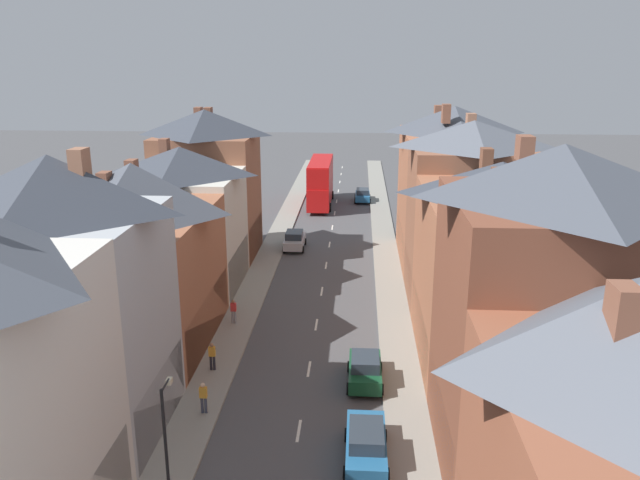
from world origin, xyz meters
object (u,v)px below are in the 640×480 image
double_decker_bus_lead (321,182)px  pedestrian_mid_left (212,355)px  car_parked_left_a (295,240)px  car_mid_black (365,369)px  pedestrian_mid_right (234,310)px  pedestrian_near_right (203,396)px  car_near_blue (363,195)px  street_lamp (167,442)px  car_parked_right_a (366,444)px

double_decker_bus_lead → pedestrian_mid_left: (-3.47, -40.42, -1.78)m
car_parked_left_a → car_mid_black: bearing=-75.5°
pedestrian_mid_right → pedestrian_near_right: bearing=-86.6°
double_decker_bus_lead → car_mid_black: bearing=-83.2°
pedestrian_mid_left → car_near_blue: bearing=78.9°
car_parked_left_a → street_lamp: 34.53m
car_mid_black → pedestrian_mid_left: pedestrian_mid_left is taller
pedestrian_mid_left → street_lamp: street_lamp is taller
car_mid_black → pedestrian_near_right: 8.58m
car_near_blue → pedestrian_near_right: bearing=-99.4°
car_parked_left_a → pedestrian_near_right: size_ratio=2.49×
car_parked_right_a → pedestrian_mid_left: pedestrian_mid_left is taller
car_near_blue → car_parked_right_a: car_parked_right_a is taller
car_mid_black → pedestrian_mid_right: 11.00m
car_parked_left_a → street_lamp: bearing=-91.9°
double_decker_bus_lead → pedestrian_mid_left: size_ratio=6.71×
car_mid_black → pedestrian_mid_left: (-8.38, 0.75, 0.20)m
double_decker_bus_lead → car_parked_left_a: size_ratio=2.69×
car_near_blue → pedestrian_near_right: 47.66m
car_parked_left_a → car_mid_black: (6.20, -23.93, 0.00)m
pedestrian_mid_right → double_decker_bus_lead: bearing=84.1°
car_parked_left_a → double_decker_bus_lead: bearing=85.7°
car_parked_left_a → pedestrian_near_right: 27.54m
car_parked_left_a → pedestrian_mid_left: (-2.18, -23.19, 0.20)m
car_near_blue → car_mid_black: car_mid_black is taller
pedestrian_near_right → car_parked_right_a: bearing=-21.7°
car_near_blue → pedestrian_mid_right: bearing=-103.0°
car_parked_right_a → pedestrian_near_right: size_ratio=2.74×
pedestrian_near_right → pedestrian_mid_right: size_ratio=1.00×
car_near_blue → car_parked_left_a: size_ratio=1.02×
double_decker_bus_lead → car_parked_left_a: double_decker_bus_lead is taller
double_decker_bus_lead → car_parked_left_a: 17.40m
car_parked_left_a → car_parked_right_a: size_ratio=0.91×
car_parked_left_a → car_mid_black: 24.72m
car_near_blue → car_parked_left_a: car_parked_left_a is taller
car_parked_left_a → pedestrian_mid_right: 17.04m
double_decker_bus_lead → street_lamp: street_lamp is taller
car_near_blue → car_parked_right_a: 50.11m
car_parked_left_a → pedestrian_mid_left: bearing=-95.4°
car_parked_right_a → car_near_blue: bearing=90.0°
car_parked_left_a → pedestrian_mid_left: pedestrian_mid_left is taller
double_decker_bus_lead → pedestrian_mid_left: double_decker_bus_lead is taller
car_parked_left_a → pedestrian_near_right: (-1.61, -27.49, 0.20)m
car_mid_black → pedestrian_near_right: pedestrian_near_right is taller
car_near_blue → street_lamp: street_lamp is taller
car_mid_black → street_lamp: 13.03m
car_parked_left_a → pedestrian_near_right: pedestrian_near_right is taller
double_decker_bus_lead → car_near_blue: 5.78m
double_decker_bus_lead → pedestrian_mid_right: bearing=-95.9°
car_mid_black → pedestrian_mid_left: bearing=174.9°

